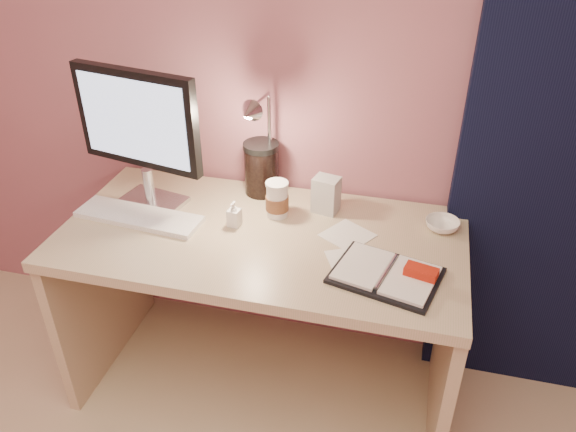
% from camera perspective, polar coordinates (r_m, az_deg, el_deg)
% --- Properties ---
extents(room, '(3.50, 3.50, 3.50)m').
position_cam_1_polar(room, '(2.03, 26.88, 9.02)').
color(room, '#C6B28E').
rests_on(room, ground).
extents(desk, '(1.40, 0.70, 0.73)m').
position_cam_1_polar(desk, '(2.14, -2.07, -5.79)').
color(desk, tan).
rests_on(desk, ground).
extents(monitor, '(0.48, 0.22, 0.52)m').
position_cam_1_polar(monitor, '(2.04, -14.81, 8.66)').
color(monitor, silver).
rests_on(monitor, desk).
extents(keyboard, '(0.47, 0.18, 0.02)m').
position_cam_1_polar(keyboard, '(2.09, -14.90, -0.05)').
color(keyboard, white).
rests_on(keyboard, desk).
extents(planner, '(0.37, 0.31, 0.05)m').
position_cam_1_polar(planner, '(1.77, 10.22, -5.83)').
color(planner, black).
rests_on(planner, desk).
extents(paper_a, '(0.19, 0.19, 0.00)m').
position_cam_1_polar(paper_a, '(1.82, 6.43, -4.59)').
color(paper_a, silver).
rests_on(paper_a, desk).
extents(paper_c, '(0.20, 0.20, 0.00)m').
position_cam_1_polar(paper_c, '(1.95, 6.07, -1.96)').
color(paper_c, silver).
rests_on(paper_c, desk).
extents(coffee_cup, '(0.08, 0.08, 0.14)m').
position_cam_1_polar(coffee_cup, '(2.02, -1.12, 1.63)').
color(coffee_cup, silver).
rests_on(coffee_cup, desk).
extents(bowl, '(0.12, 0.12, 0.04)m').
position_cam_1_polar(bowl, '(2.03, 15.40, -0.88)').
color(bowl, silver).
rests_on(bowl, desk).
extents(lotion_bottle, '(0.05, 0.05, 0.10)m').
position_cam_1_polar(lotion_bottle, '(1.97, -5.50, 0.22)').
color(lotion_bottle, silver).
rests_on(lotion_bottle, desk).
extents(dark_jar, '(0.13, 0.13, 0.19)m').
position_cam_1_polar(dark_jar, '(2.15, -2.70, 4.61)').
color(dark_jar, black).
rests_on(dark_jar, desk).
extents(product_box, '(0.10, 0.09, 0.14)m').
position_cam_1_polar(product_box, '(2.04, 3.90, 2.17)').
color(product_box, beige).
rests_on(product_box, desk).
extents(desk_lamp, '(0.11, 0.26, 0.42)m').
position_cam_1_polar(desk_lamp, '(1.99, -2.37, 7.73)').
color(desk_lamp, silver).
rests_on(desk_lamp, desk).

